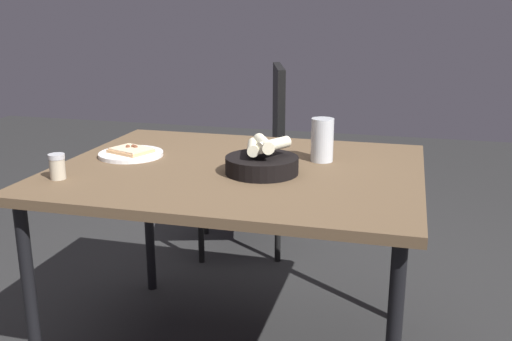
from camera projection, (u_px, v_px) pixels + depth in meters
The scene contains 6 objects.
dining_table at pixel (238, 183), 1.93m from camera, with size 1.19×0.95×0.72m.
pizza_plate at pixel (131, 153), 2.06m from camera, with size 0.23×0.23×0.04m.
bread_basket at pixel (263, 162), 1.83m from camera, with size 0.23×0.23×0.12m.
beer_glass at pixel (322, 143), 1.98m from camera, with size 0.08×0.08×0.15m.
pepper_shaker at pixel (57, 168), 1.78m from camera, with size 0.05×0.05×0.08m.
chair_near at pixel (257, 150), 2.95m from camera, with size 0.55×0.55×0.95m.
Camera 1 is at (0.53, -1.77, 1.23)m, focal length 40.69 mm.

